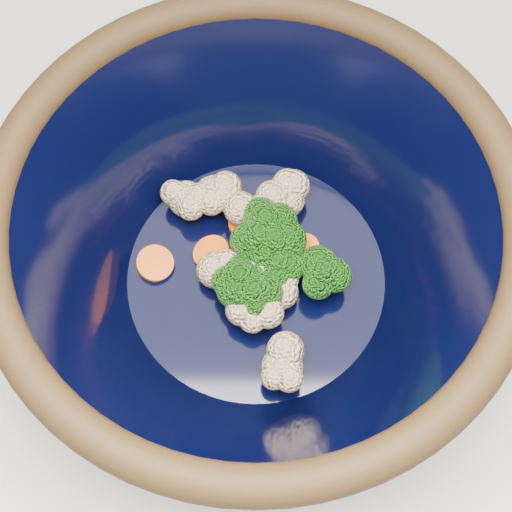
% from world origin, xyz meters
% --- Properties ---
extents(ground, '(3.00, 3.00, 0.00)m').
position_xyz_m(ground, '(0.00, 0.00, 0.00)').
color(ground, '#9E7A54').
rests_on(ground, ground).
extents(counter, '(1.20, 1.20, 0.90)m').
position_xyz_m(counter, '(0.00, 0.00, 0.45)').
color(counter, silver).
rests_on(counter, ground).
extents(mixing_bowl, '(0.44, 0.44, 0.17)m').
position_xyz_m(mixing_bowl, '(-0.07, -0.08, 0.99)').
color(mixing_bowl, black).
rests_on(mixing_bowl, counter).
extents(vegetable_pile, '(0.17, 0.18, 0.05)m').
position_xyz_m(vegetable_pile, '(-0.07, -0.07, 0.96)').
color(vegetable_pile, '#608442').
rests_on(vegetable_pile, mixing_bowl).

